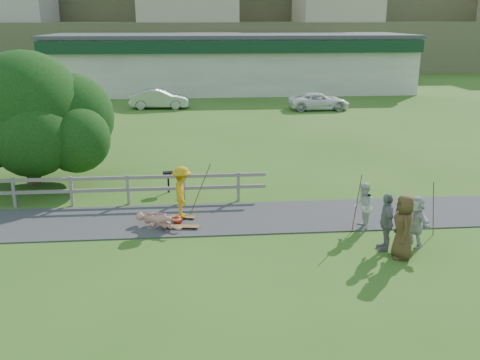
{
  "coord_description": "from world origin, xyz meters",
  "views": [
    {
      "loc": [
        0.41,
        -15.33,
        6.48
      ],
      "look_at": [
        1.95,
        2.0,
        1.2
      ],
      "focal_mm": 40.0,
      "sensor_mm": 36.0,
      "label": 1
    }
  ],
  "objects": [
    {
      "name": "pole_spec_left",
      "position": [
        5.42,
        -0.02,
        0.95
      ],
      "size": [
        0.03,
        0.03,
        1.9
      ],
      "primitive_type": "cylinder",
      "color": "brown",
      "rests_on": "ground"
    },
    {
      "name": "skater_fallen",
      "position": [
        -0.78,
        0.78,
        0.3
      ],
      "size": [
        1.24,
        1.58,
        0.6
      ],
      "primitive_type": "imported",
      "rotation": [
        0.0,
        0.0,
        0.98
      ],
      "color": "tan",
      "rests_on": "ground"
    },
    {
      "name": "pole_rider",
      "position": [
        0.58,
        1.97,
        0.98
      ],
      "size": [
        0.03,
        0.03,
        1.96
      ],
      "primitive_type": "cylinder",
      "color": "brown",
      "rests_on": "ground"
    },
    {
      "name": "car_silver",
      "position": [
        -2.05,
        24.86,
        0.72
      ],
      "size": [
        4.42,
        1.76,
        1.43
      ],
      "primitive_type": "imported",
      "rotation": [
        0.0,
        0.0,
        1.51
      ],
      "color": "#B2B4BA",
      "rests_on": "ground"
    },
    {
      "name": "strip_mall",
      "position": [
        4.0,
        34.94,
        2.58
      ],
      "size": [
        32.5,
        10.75,
        5.1
      ],
      "color": "#BAB6A4",
      "rests_on": "ground"
    },
    {
      "name": "longboard_rider",
      "position": [
        -0.02,
        1.57,
        0.05
      ],
      "size": [
        0.85,
        0.38,
        0.09
      ],
      "primitive_type": null,
      "rotation": [
        0.0,
        0.0,
        -0.23
      ],
      "color": "brown",
      "rests_on": "ground"
    },
    {
      "name": "pole_spec_right",
      "position": [
        7.69,
        -0.49,
        0.87
      ],
      "size": [
        0.03,
        0.03,
        1.74
      ],
      "primitive_type": "cylinder",
      "color": "brown",
      "rests_on": "ground"
    },
    {
      "name": "bbq",
      "position": [
        -0.61,
        4.56,
        0.41
      ],
      "size": [
        0.42,
        0.35,
        0.82
      ],
      "primitive_type": null,
      "rotation": [
        0.0,
        0.0,
        0.17
      ],
      "color": "black",
      "rests_on": "ground"
    },
    {
      "name": "spectator_b",
      "position": [
        5.88,
        -1.38,
        0.86
      ],
      "size": [
        0.54,
        1.05,
        1.71
      ],
      "primitive_type": "imported",
      "rotation": [
        0.0,
        0.0,
        4.59
      ],
      "color": "gray",
      "rests_on": "ground"
    },
    {
      "name": "longboard_fallen",
      "position": [
        0.02,
        0.68,
        0.05
      ],
      "size": [
        1.01,
        0.37,
        0.11
      ],
      "primitive_type": null,
      "rotation": [
        0.0,
        0.0,
        -0.13
      ],
      "color": "brown",
      "rests_on": "ground"
    },
    {
      "name": "fence",
      "position": [
        -4.62,
        3.3,
        0.72
      ],
      "size": [
        15.05,
        0.1,
        1.1
      ],
      "color": "slate",
      "rests_on": "ground"
    },
    {
      "name": "spectator_c",
      "position": [
        6.16,
        -1.97,
        0.92
      ],
      "size": [
        0.74,
        0.99,
        1.84
      ],
      "primitive_type": "imported",
      "rotation": [
        0.0,
        0.0,
        4.53
      ],
      "color": "#4F391F",
      "rests_on": "ground"
    },
    {
      "name": "helmet",
      "position": [
        -0.18,
        1.13,
        0.15
      ],
      "size": [
        0.31,
        0.31,
        0.31
      ],
      "primitive_type": "sphere",
      "color": "red",
      "rests_on": "ground"
    },
    {
      "name": "spectator_d",
      "position": [
        6.84,
        -1.18,
        0.77
      ],
      "size": [
        0.87,
        1.51,
        1.55
      ],
      "primitive_type": "imported",
      "rotation": [
        0.0,
        0.0,
        5.02
      ],
      "color": "beige",
      "rests_on": "ground"
    },
    {
      "name": "car_white",
      "position": [
        9.68,
        23.27,
        0.62
      ],
      "size": [
        4.5,
        2.17,
        1.24
      ],
      "primitive_type": "imported",
      "rotation": [
        0.0,
        0.0,
        1.6
      ],
      "color": "white",
      "rests_on": "ground"
    },
    {
      "name": "skater_rider",
      "position": [
        -0.02,
        1.57,
        0.87
      ],
      "size": [
        0.7,
        1.15,
        1.74
      ],
      "primitive_type": "imported",
      "rotation": [
        0.0,
        0.0,
        1.62
      ],
      "color": "gold",
      "rests_on": "ground"
    },
    {
      "name": "tree",
      "position": [
        -6.12,
        6.2,
        2.0
      ],
      "size": [
        7.33,
        7.33,
        4.0
      ],
      "primitive_type": null,
      "color": "black",
      "rests_on": "ground"
    },
    {
      "name": "path",
      "position": [
        0.0,
        1.5,
        0.02
      ],
      "size": [
        34.0,
        3.0,
        0.04
      ],
      "primitive_type": "cube",
      "color": "#343436",
      "rests_on": "ground"
    },
    {
      "name": "ground",
      "position": [
        0.0,
        0.0,
        0.0
      ],
      "size": [
        260.0,
        260.0,
        0.0
      ],
      "primitive_type": "plane",
      "color": "#36601B",
      "rests_on": "ground"
    },
    {
      "name": "spectator_a",
      "position": [
        5.7,
        0.17,
        0.77
      ],
      "size": [
        0.65,
        0.8,
        1.55
      ],
      "primitive_type": "imported",
      "rotation": [
        0.0,
        0.0,
        4.63
      ],
      "color": "silver",
      "rests_on": "ground"
    }
  ]
}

